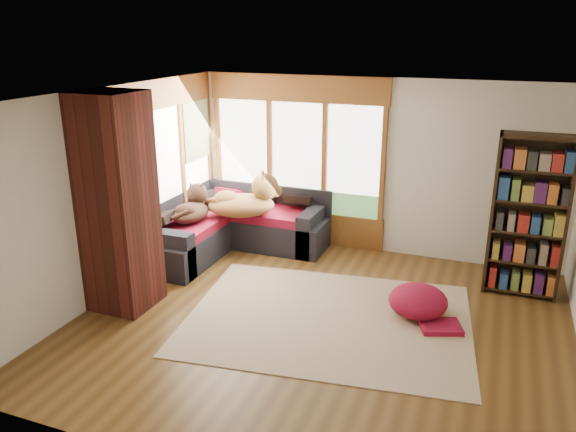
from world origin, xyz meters
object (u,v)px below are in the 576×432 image
Objects in this scene: dog_tan at (247,201)px; dog_brindle at (192,209)px; brick_chimney at (118,204)px; pouf at (418,300)px; bookshelf at (528,217)px; sectional_sofa at (232,232)px; area_rug at (328,318)px.

dog_brindle is (-0.69, -0.43, -0.07)m from dog_tan.
pouf is at bearing 15.98° from brick_chimney.
bookshelf is at bearing 43.23° from pouf.
bookshelf is 4.54m from dog_brindle.
brick_chimney reaches higher than dog_tan.
dog_tan is at bearing 70.72° from brick_chimney.
brick_chimney reaches higher than dog_brindle.
brick_chimney is 1.18× the size of sectional_sofa.
sectional_sofa is 0.58m from dog_tan.
pouf is at bearing -21.74° from sectional_sofa.
dog_tan is 1.41× the size of dog_brindle.
sectional_sofa is 2.55m from area_rug.
dog_tan is (-3.83, 0.00, -0.21)m from bookshelf.
area_rug is at bearing 11.75° from brick_chimney.
dog_tan is (0.27, -0.01, 0.52)m from sectional_sofa.
dog_brindle is at bearing -174.56° from bookshelf.
dog_tan is at bearing 158.68° from pouf.
pouf is 0.59× the size of dog_tan.
dog_brindle is at bearing 169.54° from pouf.
bookshelf reaches higher than sectional_sofa.
area_rug is 1.57× the size of bookshelf.
bookshelf reaches higher than dog_brindle.
brick_chimney is at bearing -155.86° from bookshelf.
bookshelf is 3.83m from dog_tan.
dog_tan is at bearing 179.99° from bookshelf.
dog_brindle is (-0.42, -0.44, 0.45)m from sectional_sofa.
pouf reaches higher than area_rug.
dog_tan is at bearing -63.54° from dog_brindle.
pouf is (2.97, -1.07, -0.10)m from sectional_sofa.
brick_chimney is 2.24× the size of dog_tan.
brick_chimney is 4.98m from bookshelf.
bookshelf reaches higher than pouf.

